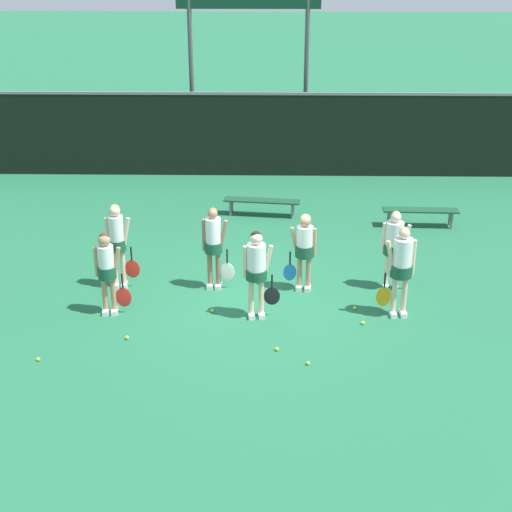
# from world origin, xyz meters

# --- Properties ---
(ground_plane) EXTENTS (140.00, 140.00, 0.00)m
(ground_plane) POSITION_xyz_m (0.00, 0.00, 0.00)
(ground_plane) COLOR #216642
(fence_windscreen) EXTENTS (60.00, 0.08, 2.51)m
(fence_windscreen) POSITION_xyz_m (0.00, 8.38, 1.27)
(fence_windscreen) COLOR black
(fence_windscreen) RESTS_ON ground_plane
(scoreboard) EXTENTS (4.25, 0.15, 6.23)m
(scoreboard) POSITION_xyz_m (-0.42, 9.50, 4.94)
(scoreboard) COLOR #515156
(scoreboard) RESTS_ON ground_plane
(bench_courtside) EXTENTS (1.85, 0.42, 0.44)m
(bench_courtside) POSITION_xyz_m (3.96, 4.10, 0.38)
(bench_courtside) COLOR #19472D
(bench_courtside) RESTS_ON ground_plane
(bench_far) EXTENTS (1.98, 0.59, 0.42)m
(bench_far) POSITION_xyz_m (0.04, 4.82, 0.37)
(bench_far) COLOR #19472D
(bench_far) RESTS_ON ground_plane
(player_0) EXTENTS (0.63, 0.34, 1.61)m
(player_0) POSITION_xyz_m (-2.75, -0.59, 0.95)
(player_0) COLOR tan
(player_0) RESTS_ON ground_plane
(player_1) EXTENTS (0.68, 0.39, 1.70)m
(player_1) POSITION_xyz_m (0.00, -0.68, 1.02)
(player_1) COLOR beige
(player_1) RESTS_ON ground_plane
(player_2) EXTENTS (0.68, 0.40, 1.76)m
(player_2) POSITION_xyz_m (2.65, -0.58, 1.05)
(player_2) COLOR beige
(player_2) RESTS_ON ground_plane
(player_3) EXTENTS (0.63, 0.34, 1.76)m
(player_3) POSITION_xyz_m (-2.78, 0.54, 1.04)
(player_3) COLOR beige
(player_3) RESTS_ON ground_plane
(player_4) EXTENTS (0.64, 0.35, 1.71)m
(player_4) POSITION_xyz_m (-0.87, 0.55, 0.99)
(player_4) COLOR #8C664C
(player_4) RESTS_ON ground_plane
(player_5) EXTENTS (0.64, 0.37, 1.60)m
(player_5) POSITION_xyz_m (0.93, 0.50, 0.95)
(player_5) COLOR tan
(player_5) RESTS_ON ground_plane
(player_6) EXTENTS (0.67, 0.40, 1.64)m
(player_6) POSITION_xyz_m (2.71, 0.59, 0.97)
(player_6) COLOR beige
(player_6) RESTS_ON ground_plane
(tennis_ball_0) EXTENTS (0.06, 0.06, 0.06)m
(tennis_ball_0) POSITION_xyz_m (0.89, -2.36, 0.03)
(tennis_ball_0) COLOR #CCE033
(tennis_ball_0) RESTS_ON ground_plane
(tennis_ball_1) EXTENTS (0.07, 0.07, 0.07)m
(tennis_ball_1) POSITION_xyz_m (1.96, -0.96, 0.03)
(tennis_ball_1) COLOR #CCE033
(tennis_ball_1) RESTS_ON ground_plane
(tennis_ball_2) EXTENTS (0.07, 0.07, 0.07)m
(tennis_ball_2) POSITION_xyz_m (1.87, -0.37, 0.03)
(tennis_ball_2) COLOR #CCE033
(tennis_ball_2) RESTS_ON ground_plane
(tennis_ball_3) EXTENTS (0.07, 0.07, 0.07)m
(tennis_ball_3) POSITION_xyz_m (0.38, -1.92, 0.03)
(tennis_ball_3) COLOR #CCE033
(tennis_ball_3) RESTS_ON ground_plane
(tennis_ball_4) EXTENTS (0.07, 0.07, 0.07)m
(tennis_ball_4) POSITION_xyz_m (-2.26, -1.58, 0.03)
(tennis_ball_4) COLOR #CCE033
(tennis_ball_4) RESTS_ON ground_plane
(tennis_ball_5) EXTENTS (0.07, 0.07, 0.07)m
(tennis_ball_5) POSITION_xyz_m (-0.84, -0.53, 0.03)
(tennis_ball_5) COLOR #CCE033
(tennis_ball_5) RESTS_ON ground_plane
(tennis_ball_6) EXTENTS (0.06, 0.06, 0.06)m
(tennis_ball_6) POSITION_xyz_m (-3.62, -2.32, 0.03)
(tennis_ball_6) COLOR #CCE033
(tennis_ball_6) RESTS_ON ground_plane
(tennis_ball_7) EXTENTS (0.06, 0.06, 0.06)m
(tennis_ball_7) POSITION_xyz_m (3.40, 1.90, 0.03)
(tennis_ball_7) COLOR #CCE033
(tennis_ball_7) RESTS_ON ground_plane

